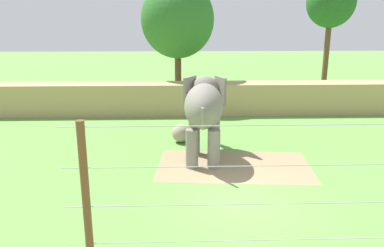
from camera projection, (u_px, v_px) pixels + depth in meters
name	position (u px, v px, depth m)	size (l,w,h in m)	color
ground_plane	(245.00, 203.00, 12.28)	(120.00, 120.00, 0.00)	#609342
dirt_patch	(234.00, 166.00, 15.36)	(6.09, 3.50, 0.01)	#937F5B
embankment_wall	(213.00, 98.00, 23.77)	(36.00, 1.80, 1.91)	tan
elephant	(204.00, 108.00, 15.72)	(1.97, 4.44, 3.29)	gray
enrichment_ball	(181.00, 133.00, 18.22)	(0.89, 0.89, 0.89)	gray
cable_fence	(272.00, 195.00, 8.72)	(9.44, 0.19, 3.63)	brown
tree_far_left	(331.00, 3.00, 29.99)	(3.81, 3.81, 9.02)	brown
tree_left_of_centre	(178.00, 20.00, 25.07)	(4.81, 4.81, 8.21)	brown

